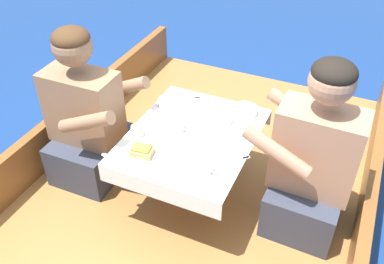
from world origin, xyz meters
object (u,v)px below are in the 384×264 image
(coffee_cup_starboard, at_px, (177,126))
(tin_can, at_px, (137,131))
(person_port, at_px, (87,121))
(coffee_cup_port, at_px, (205,168))
(person_starboard, at_px, (312,164))
(sandwich, at_px, (142,151))

(coffee_cup_starboard, relative_size, tin_can, 1.60)
(person_port, distance_m, tin_can, 0.37)
(person_port, height_order, coffee_cup_port, person_port)
(tin_can, bearing_deg, person_starboard, 11.42)
(person_port, bearing_deg, coffee_cup_starboard, 7.87)
(person_port, xyz_separation_m, person_starboard, (1.24, 0.14, 0.01))
(coffee_cup_port, xyz_separation_m, coffee_cup_starboard, (-0.26, 0.24, -0.00))
(person_port, relative_size, coffee_cup_port, 9.81)
(person_starboard, distance_m, coffee_cup_starboard, 0.71)
(sandwich, height_order, tin_can, sandwich)
(person_port, bearing_deg, person_starboard, 5.51)
(person_starboard, height_order, coffee_cup_port, person_starboard)
(person_port, distance_m, sandwich, 0.51)
(person_starboard, distance_m, tin_can, 0.90)
(coffee_cup_port, xyz_separation_m, tin_can, (-0.43, 0.12, -0.00))
(person_port, height_order, person_starboard, person_starboard)
(sandwich, bearing_deg, tin_can, 127.40)
(sandwich, xyz_separation_m, coffee_cup_starboard, (0.06, 0.26, -0.00))
(tin_can, bearing_deg, coffee_cup_port, -15.58)
(person_starboard, bearing_deg, sandwich, 24.01)
(person_starboard, bearing_deg, coffee_cup_starboard, 6.19)
(person_port, relative_size, tin_can, 13.96)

